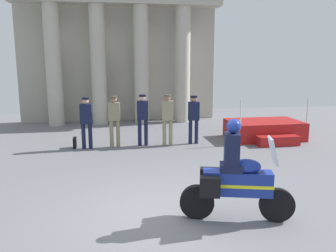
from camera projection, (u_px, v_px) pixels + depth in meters
name	position (u px, v px, depth m)	size (l,w,h in m)	color
ground_plane	(160.00, 214.00, 6.69)	(28.00, 28.00, 0.00)	slate
colonnade_backdrop	(119.00, 52.00, 16.18)	(9.35, 1.54, 6.20)	#A49F91
reviewing_stand	(265.00, 130.00, 12.97)	(2.67, 2.19, 1.58)	#A51919
officer_in_row_0	(86.00, 119.00, 11.42)	(0.40, 0.25, 1.71)	#141938
officer_in_row_1	(114.00, 117.00, 11.65)	(0.40, 0.25, 1.74)	#847A5B
officer_in_row_2	(143.00, 116.00, 11.83)	(0.40, 0.25, 1.77)	#141938
officer_in_row_3	(167.00, 116.00, 11.90)	(0.40, 0.25, 1.76)	gray
officer_in_row_4	(194.00, 116.00, 12.12)	(0.40, 0.25, 1.70)	#141938
motorcycle_with_rider	(233.00, 179.00, 6.29)	(2.05, 0.89, 1.90)	black
briefcase_on_ground	(75.00, 143.00, 11.67)	(0.10, 0.32, 0.36)	black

